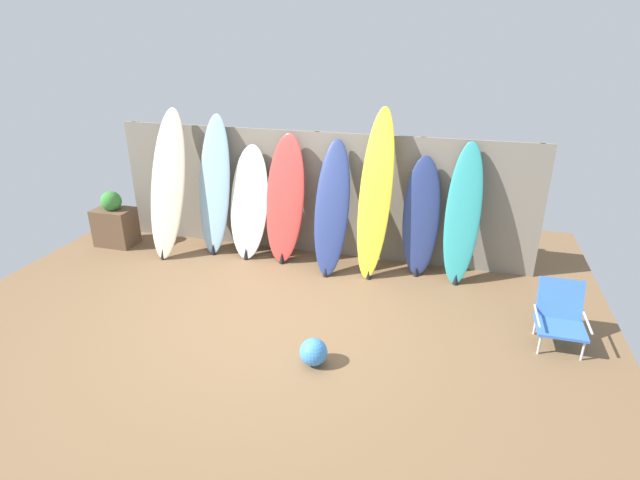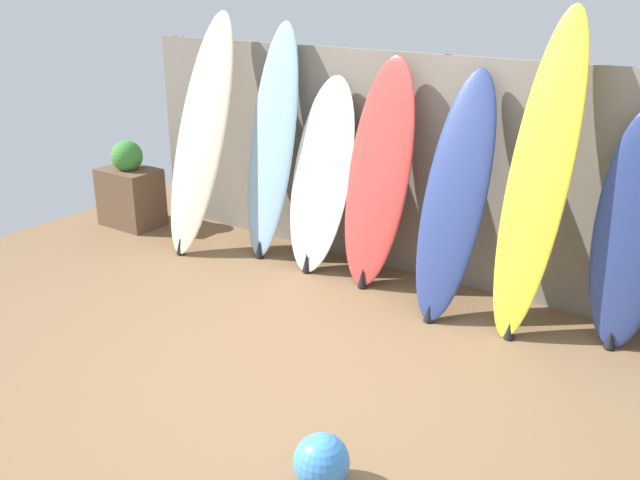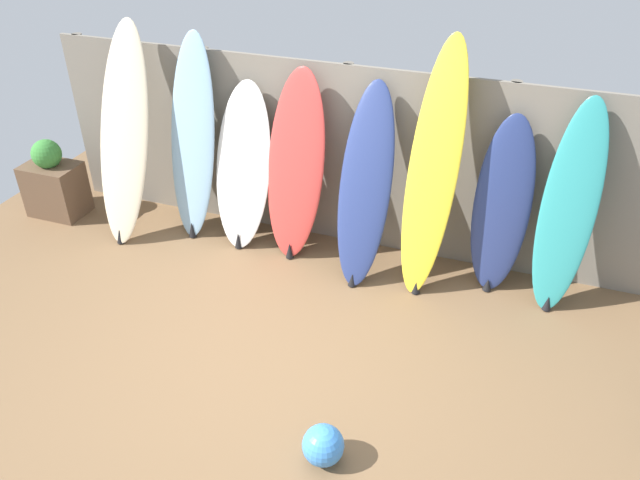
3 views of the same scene
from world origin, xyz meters
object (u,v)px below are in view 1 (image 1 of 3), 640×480
object	(u,v)px
surfboard_navy_6	(421,217)
surfboard_skyblue_1	(215,186)
surfboard_yellow_5	(375,196)
beach_ball	(314,352)
surfboard_red_3	(285,200)
beach_chair	(560,315)
surfboard_white_2	(249,204)
planter_box	(115,222)
surfboard_cream_0	(168,185)
surfboard_teal_7	(463,216)
surfboard_navy_4	(332,208)

from	to	relation	value
surfboard_navy_6	surfboard_skyblue_1	bearing A→B (deg)	-179.17
surfboard_skyblue_1	surfboard_navy_6	size ratio (longest dim) A/B	1.25
surfboard_yellow_5	beach_ball	bearing A→B (deg)	-94.90
surfboard_red_3	beach_chair	world-z (taller)	surfboard_red_3
surfboard_white_2	surfboard_yellow_5	xyz separation A→B (m)	(1.83, -0.08, 0.30)
planter_box	beach_chair	bearing A→B (deg)	-9.26
surfboard_cream_0	surfboard_navy_6	size ratio (longest dim) A/B	1.30
surfboard_red_3	surfboard_navy_6	bearing A→B (deg)	2.10
surfboard_red_3	surfboard_teal_7	distance (m)	2.41
surfboard_navy_4	surfboard_navy_6	bearing A→B (deg)	8.82
beach_chair	beach_ball	distance (m)	2.62
surfboard_skyblue_1	surfboard_white_2	distance (m)	0.57
beach_ball	surfboard_cream_0	bearing A→B (deg)	142.82
surfboard_cream_0	planter_box	size ratio (longest dim) A/B	2.43
surfboard_navy_6	beach_ball	xyz separation A→B (m)	(-0.79, -2.38, -0.65)
surfboard_navy_4	surfboard_red_3	bearing A→B (deg)	170.91
surfboard_cream_0	surfboard_red_3	world-z (taller)	surfboard_cream_0
surfboard_skyblue_1	beach_ball	xyz separation A→B (m)	(2.17, -2.34, -0.85)
planter_box	surfboard_white_2	bearing A→B (deg)	6.13
surfboard_cream_0	surfboard_navy_6	distance (m)	3.61
surfboard_navy_4	surfboard_yellow_5	xyz separation A→B (m)	(0.57, 0.04, 0.21)
beach_ball	surfboard_red_3	bearing A→B (deg)	115.21
surfboard_white_2	beach_chair	bearing A→B (deg)	-17.08
surfboard_teal_7	beach_chair	size ratio (longest dim) A/B	2.77
surfboard_teal_7	beach_ball	bearing A→B (deg)	-119.52
surfboard_yellow_5	surfboard_white_2	bearing A→B (deg)	177.55
surfboard_navy_6	beach_chair	xyz separation A→B (m)	(1.59, -1.30, -0.47)
surfboard_skyblue_1	surfboard_navy_4	bearing A→B (deg)	-4.45
surfboard_red_3	beach_ball	xyz separation A→B (m)	(1.09, -2.31, -0.75)
surfboard_white_2	surfboard_navy_6	xyz separation A→B (m)	(2.43, 0.06, 0.01)
surfboard_skyblue_1	surfboard_yellow_5	size ratio (longest dim) A/B	0.91
surfboard_cream_0	beach_chair	distance (m)	5.34
surfboard_navy_4	planter_box	xyz separation A→B (m)	(-3.41, -0.11, -0.51)
surfboard_teal_7	planter_box	world-z (taller)	surfboard_teal_7
surfboard_skyblue_1	surfboard_teal_7	xyz separation A→B (m)	(3.49, -0.01, -0.10)
surfboard_cream_0	surfboard_teal_7	bearing A→B (deg)	2.79
surfboard_red_3	beach_chair	size ratio (longest dim) A/B	2.75
surfboard_white_2	surfboard_navy_4	bearing A→B (deg)	-5.37
surfboard_teal_7	planter_box	size ratio (longest dim) A/B	2.11
surfboard_cream_0	surfboard_navy_4	world-z (taller)	surfboard_cream_0
surfboard_white_2	planter_box	xyz separation A→B (m)	(-2.15, -0.23, -0.43)
beach_chair	surfboard_cream_0	bearing A→B (deg)	-175.59
surfboard_navy_4	surfboard_yellow_5	world-z (taller)	surfboard_yellow_5
surfboard_navy_6	surfboard_white_2	bearing A→B (deg)	-178.49
beach_chair	beach_ball	world-z (taller)	beach_chair
surfboard_red_3	beach_chair	xyz separation A→B (m)	(3.47, -1.23, -0.56)
surfboard_red_3	surfboard_navy_6	world-z (taller)	surfboard_red_3
surfboard_navy_4	surfboard_teal_7	bearing A→B (deg)	4.31
surfboard_navy_4	planter_box	distance (m)	3.45
surfboard_skyblue_1	beach_ball	distance (m)	3.30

